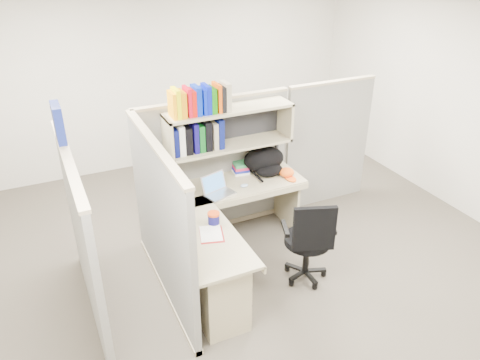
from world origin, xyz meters
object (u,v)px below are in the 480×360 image
desk (223,259)px  task_chair (307,253)px  backpack (266,161)px  laptop (220,186)px  snack_canister (214,218)px

desk → task_chair: 0.87m
backpack → laptop: bearing=-141.9°
backpack → snack_canister: (-0.95, -0.74, -0.08)m
backpack → snack_canister: 1.21m
laptop → task_chair: 1.14m
snack_canister → desk: bearing=-88.3°
snack_canister → task_chair: (0.86, -0.35, -0.44)m
backpack → task_chair: size_ratio=0.50×
laptop → snack_canister: 0.56m
task_chair → laptop: bearing=125.5°
task_chair → backpack: bearing=85.1°
backpack → task_chair: backpack is taller
desk → snack_canister: bearing=91.7°
laptop → backpack: size_ratio=0.62×
backpack → desk: bearing=-117.2°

